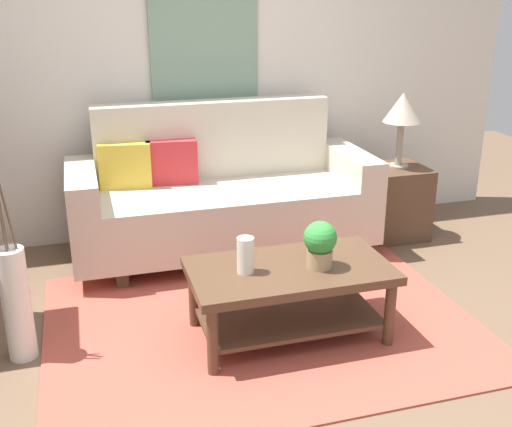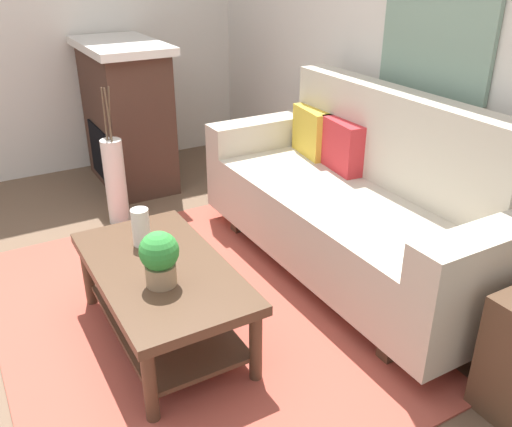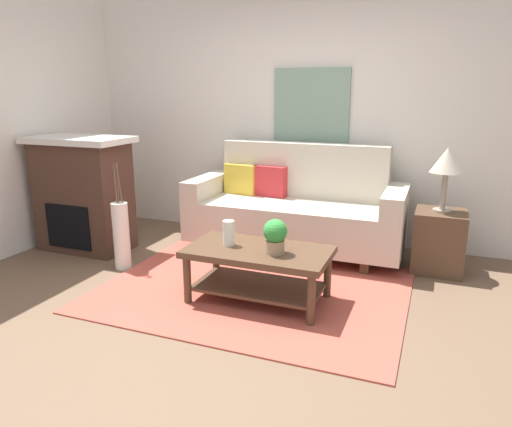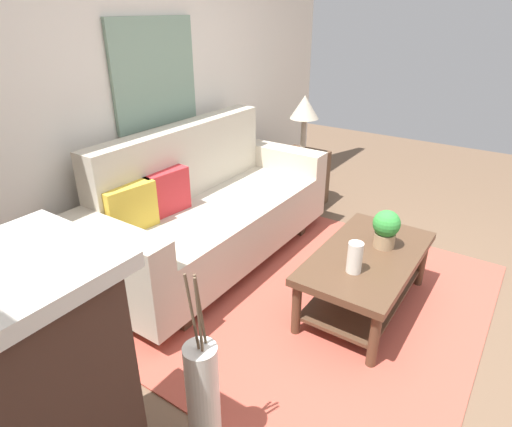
{
  "view_description": "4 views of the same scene",
  "coord_description": "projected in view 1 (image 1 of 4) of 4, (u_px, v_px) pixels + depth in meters",
  "views": [
    {
      "loc": [
        -0.92,
        -2.53,
        1.86
      ],
      "look_at": [
        0.06,
        0.83,
        0.57
      ],
      "focal_mm": 43.26,
      "sensor_mm": 36.0,
      "label": 1
    },
    {
      "loc": [
        2.31,
        -0.39,
        1.81
      ],
      "look_at": [
        0.08,
        0.88,
        0.57
      ],
      "focal_mm": 38.6,
      "sensor_mm": 36.0,
      "label": 2
    },
    {
      "loc": [
        1.34,
        -2.86,
        1.61
      ],
      "look_at": [
        -0.07,
        0.74,
        0.59
      ],
      "focal_mm": 33.07,
      "sensor_mm": 36.0,
      "label": 3
    },
    {
      "loc": [
        -2.31,
        -0.42,
        1.89
      ],
      "look_at": [
        -0.14,
        1.05,
        0.63
      ],
      "focal_mm": 30.3,
      "sensor_mm": 36.0,
      "label": 4
    }
  ],
  "objects": [
    {
      "name": "framed_painting",
      "position": [
        205.0,
        47.0,
        4.54
      ],
      "size": [
        0.81,
        0.03,
        0.78
      ],
      "primitive_type": "cube",
      "color": "gray"
    },
    {
      "name": "tabletop_vase",
      "position": [
        245.0,
        255.0,
        3.25
      ],
      "size": [
        0.09,
        0.09,
        0.2
      ],
      "primitive_type": "cylinder",
      "color": "white",
      "rests_on": "coffee_table"
    },
    {
      "name": "couch",
      "position": [
        222.0,
        196.0,
        4.47
      ],
      "size": [
        2.14,
        0.84,
        1.08
      ],
      "color": "beige",
      "rests_on": "ground_plane"
    },
    {
      "name": "floor_vase_branch_a",
      "position": [
        8.0,
        215.0,
        3.03
      ],
      "size": [
        0.05,
        0.01,
        0.36
      ],
      "primitive_type": "cylinder",
      "rotation": [
        0.0,
        -0.11,
        0.0
      ],
      "color": "brown",
      "rests_on": "floor_vase"
    },
    {
      "name": "throw_pillow_mustard",
      "position": [
        125.0,
        166.0,
        4.32
      ],
      "size": [
        0.37,
        0.17,
        0.32
      ],
      "primitive_type": "cube",
      "rotation": [
        0.0,
        0.0,
        -0.14
      ],
      "color": "gold",
      "rests_on": "couch"
    },
    {
      "name": "wall_back",
      "position": [
        199.0,
        59.0,
        4.63
      ],
      "size": [
        5.12,
        0.1,
        2.7
      ],
      "primitive_type": "cube",
      "color": "silver",
      "rests_on": "ground_plane"
    },
    {
      "name": "coffee_table",
      "position": [
        289.0,
        285.0,
        3.39
      ],
      "size": [
        1.1,
        0.6,
        0.43
      ],
      "color": "#513826",
      "rests_on": "ground_plane"
    },
    {
      "name": "potted_plant_tabletop",
      "position": [
        320.0,
        243.0,
        3.3
      ],
      "size": [
        0.18,
        0.18,
        0.26
      ],
      "color": "tan",
      "rests_on": "coffee_table"
    },
    {
      "name": "table_lamp",
      "position": [
        402.0,
        111.0,
        4.57
      ],
      "size": [
        0.28,
        0.28,
        0.57
      ],
      "color": "gray",
      "rests_on": "side_table"
    },
    {
      "name": "side_table",
      "position": [
        395.0,
        202.0,
        4.82
      ],
      "size": [
        0.44,
        0.44,
        0.56
      ],
      "primitive_type": "cube",
      "color": "#513826",
      "rests_on": "ground_plane"
    },
    {
      "name": "floor_vase_branch_b",
      "position": [
        1.0,
        215.0,
        3.04
      ],
      "size": [
        0.02,
        0.04,
        0.36
      ],
      "primitive_type": "cylinder",
      "rotation": [
        -0.09,
        -0.04,
        0.0
      ],
      "color": "brown",
      "rests_on": "floor_vase"
    },
    {
      "name": "floor_vase_branch_c",
      "position": [
        1.0,
        217.0,
        3.01
      ],
      "size": [
        0.02,
        0.02,
        0.36
      ],
      "primitive_type": "cylinder",
      "rotation": [
        -0.02,
        -0.03,
        0.0
      ],
      "color": "brown",
      "rests_on": "floor_vase"
    },
    {
      "name": "ground_plane",
      "position": [
        289.0,
        372.0,
        3.17
      ],
      "size": [
        9.12,
        9.12,
        0.0
      ],
      "primitive_type": "plane",
      "color": "brown"
    },
    {
      "name": "throw_pillow_crimson",
      "position": [
        172.0,
        162.0,
        4.41
      ],
      "size": [
        0.37,
        0.16,
        0.32
      ],
      "primitive_type": "cube",
      "rotation": [
        0.0,
        0.0,
        -0.11
      ],
      "color": "red",
      "rests_on": "couch"
    },
    {
      "name": "floor_vase",
      "position": [
        17.0,
        304.0,
        3.19
      ],
      "size": [
        0.15,
        0.15,
        0.62
      ],
      "primitive_type": "cylinder",
      "color": "white",
      "rests_on": "ground_plane"
    },
    {
      "name": "area_rug",
      "position": [
        261.0,
        323.0,
        3.61
      ],
      "size": [
        2.45,
        1.88,
        0.01
      ],
      "primitive_type": "cube",
      "color": "#B24C3D",
      "rests_on": "ground_plane"
    }
  ]
}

